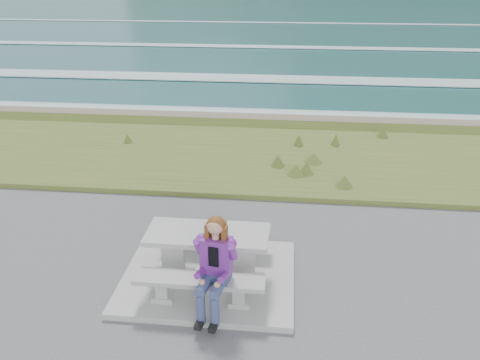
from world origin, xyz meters
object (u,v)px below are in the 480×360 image
object	(u,v)px
bench_landward	(200,284)
seated_woman	(213,281)
picnic_table	(208,242)
bench_seaward	(215,231)

from	to	relation	value
bench_landward	seated_woman	bearing A→B (deg)	-31.42
bench_landward	seated_woman	world-z (taller)	seated_woman
picnic_table	bench_seaward	bearing A→B (deg)	90.00
bench_landward	bench_seaward	distance (m)	1.40
bench_landward	picnic_table	bearing A→B (deg)	90.00
seated_woman	picnic_table	bearing A→B (deg)	114.27
picnic_table	bench_seaward	size ratio (longest dim) A/B	1.00
picnic_table	bench_landward	xyz separation A→B (m)	(0.00, -0.70, -0.23)
bench_seaward	seated_woman	bearing A→B (deg)	-81.98
picnic_table	seated_woman	size ratio (longest dim) A/B	1.28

